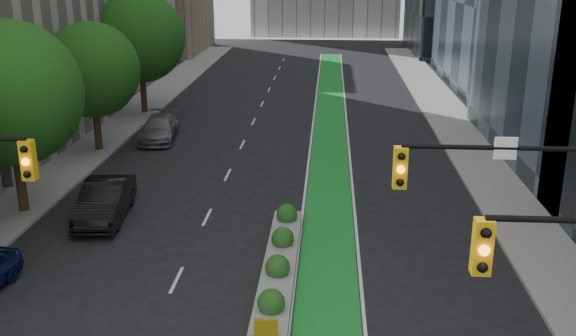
# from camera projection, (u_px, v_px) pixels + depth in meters

# --- Properties ---
(sidewalk_left) EXTENTS (3.60, 90.00, 0.15)m
(sidewalk_left) POSITION_uv_depth(u_px,v_px,m) (103.00, 137.00, 41.92)
(sidewalk_left) COLOR gray
(sidewalk_left) RESTS_ON ground
(sidewalk_right) EXTENTS (3.60, 90.00, 0.15)m
(sidewalk_right) POSITION_uv_depth(u_px,v_px,m) (469.00, 143.00, 40.45)
(sidewalk_right) COLOR gray
(sidewalk_right) RESTS_ON ground
(bike_lane_paint) EXTENTS (2.20, 70.00, 0.01)m
(bike_lane_paint) POSITION_uv_depth(u_px,v_px,m) (330.00, 123.00, 45.76)
(bike_lane_paint) COLOR #198C2D
(bike_lane_paint) RESTS_ON ground
(tree_mid) EXTENTS (6.40, 6.40, 8.78)m
(tree_mid) POSITION_uv_depth(u_px,v_px,m) (9.00, 94.00, 27.84)
(tree_mid) COLOR black
(tree_mid) RESTS_ON ground
(tree_midfar) EXTENTS (5.60, 5.60, 7.76)m
(tree_midfar) POSITION_uv_depth(u_px,v_px,m) (92.00, 70.00, 37.52)
(tree_midfar) COLOR black
(tree_midfar) RESTS_ON ground
(tree_far) EXTENTS (6.60, 6.60, 9.00)m
(tree_far) POSITION_uv_depth(u_px,v_px,m) (140.00, 37.00, 46.77)
(tree_far) COLOR black
(tree_far) RESTS_ON ground
(signal_right) EXTENTS (5.82, 0.51, 7.20)m
(signal_right) POSITION_uv_depth(u_px,v_px,m) (558.00, 227.00, 15.90)
(signal_right) COLOR black
(signal_right) RESTS_ON ground
(median_planter) EXTENTS (1.20, 10.26, 1.10)m
(median_planter) POSITION_uv_depth(u_px,v_px,m) (280.00, 261.00, 23.98)
(median_planter) COLOR gray
(median_planter) RESTS_ON ground
(parked_car_left_mid) EXTENTS (2.34, 5.37, 1.72)m
(parked_car_left_mid) POSITION_uv_depth(u_px,v_px,m) (105.00, 200.00, 28.65)
(parked_car_left_mid) COLOR black
(parked_car_left_mid) RESTS_ON ground
(parked_car_left_far) EXTENTS (2.72, 5.48, 1.53)m
(parked_car_left_far) POSITION_uv_depth(u_px,v_px,m) (159.00, 128.00, 41.31)
(parked_car_left_far) COLOR slate
(parked_car_left_far) RESTS_ON ground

